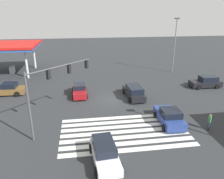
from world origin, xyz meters
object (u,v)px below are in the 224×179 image
(car_1, at_px, (134,92))
(car_0, at_px, (80,90))
(car_3, at_px, (169,117))
(car_5, at_px, (9,89))
(traffic_signal_mast, at_px, (53,82))
(car_6, at_px, (206,82))
(pedestrian, at_px, (209,121))
(street_light_pole_a, at_px, (175,41))
(car_4, at_px, (105,152))

(car_1, bearing_deg, car_0, 72.35)
(car_3, bearing_deg, car_5, 61.67)
(traffic_signal_mast, xyz_separation_m, car_6, (20.54, 8.95, -3.84))
(car_1, height_order, car_6, car_6)
(pedestrian, distance_m, street_light_pole_a, 20.98)
(traffic_signal_mast, bearing_deg, car_4, -99.48)
(car_3, bearing_deg, car_6, -42.59)
(car_1, distance_m, car_6, 11.70)
(pedestrian, bearing_deg, car_0, 5.51)
(car_6, bearing_deg, street_light_pole_a, -78.61)
(car_0, xyz_separation_m, pedestrian, (11.95, -10.78, 0.19))
(car_1, distance_m, pedestrian, 10.25)
(car_1, xyz_separation_m, car_6, (11.44, 2.47, -0.01))
(car_0, bearing_deg, car_5, -101.49)
(car_0, xyz_separation_m, car_1, (6.91, -1.85, 0.08))
(car_0, xyz_separation_m, car_5, (-9.32, 1.66, 0.02))
(traffic_signal_mast, xyz_separation_m, car_3, (10.95, -0.69, -3.90))
(car_0, height_order, car_1, car_1)
(traffic_signal_mast, bearing_deg, street_light_pole_a, -2.41)
(pedestrian, relative_size, street_light_pole_a, 0.17)
(pedestrian, bearing_deg, car_1, -13.00)
(car_6, bearing_deg, pedestrian, 61.53)
(car_0, bearing_deg, street_light_pole_a, 117.08)
(car_4, distance_m, car_6, 22.02)
(car_3, bearing_deg, car_4, 126.56)
(traffic_signal_mast, xyz_separation_m, street_light_pole_a, (18.96, 17.43, 0.95))
(car_1, distance_m, car_4, 13.05)
(car_4, height_order, street_light_pole_a, street_light_pole_a)
(car_0, relative_size, street_light_pole_a, 0.47)
(pedestrian, xyz_separation_m, street_light_pole_a, (4.82, 19.88, 4.66))
(traffic_signal_mast, relative_size, pedestrian, 3.79)
(car_1, bearing_deg, car_3, -168.17)
(car_4, bearing_deg, car_0, -177.25)
(car_3, relative_size, pedestrian, 2.77)
(car_4, bearing_deg, street_light_pole_a, 142.32)
(car_3, bearing_deg, traffic_signal_mast, 88.61)
(car_4, bearing_deg, traffic_signal_mast, -148.90)
(traffic_signal_mast, relative_size, car_1, 1.25)
(car_5, height_order, street_light_pole_a, street_light_pole_a)
(traffic_signal_mast, distance_m, car_0, 9.46)
(car_4, bearing_deg, car_6, 126.58)
(car_5, distance_m, car_6, 27.69)
(pedestrian, bearing_deg, car_6, -71.78)
(car_3, xyz_separation_m, car_6, (9.58, 9.64, 0.06))
(car_1, bearing_deg, car_5, 75.13)
(car_0, bearing_deg, car_6, 90.53)
(traffic_signal_mast, relative_size, car_0, 1.38)
(car_1, bearing_deg, traffic_signal_mast, 122.79)
(car_0, bearing_deg, car_4, 5.76)
(car_0, distance_m, car_4, 13.93)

